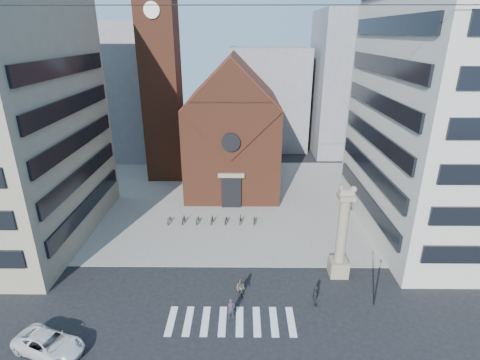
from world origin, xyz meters
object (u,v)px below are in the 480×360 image
Objects in this scene: lion_column at (341,241)px; traffic_light at (378,281)px; white_car at (49,344)px; scooter_0 at (169,220)px; pedestrian_2 at (315,296)px; pedestrian_0 at (231,309)px; pedestrian_1 at (240,288)px.

traffic_light is at bearing -63.54° from lion_column.
lion_column is 4.62m from traffic_light.
white_car is 19.23m from scooter_0.
scooter_0 is at bearing 50.84° from pedestrian_2.
lion_column is 19.76m from scooter_0.
pedestrian_0 is at bearing -149.32° from lion_column.
traffic_light is 2.61× the size of pedestrian_1.
white_car is at bearing -98.92° from scooter_0.
traffic_light is (1.99, -4.00, -1.17)m from lion_column.
pedestrian_1 is at bearing -160.45° from lion_column.
pedestrian_1 is at bearing -44.80° from white_car.
lion_column reaches higher than scooter_0.
pedestrian_0 is 1.10× the size of scooter_0.
pedestrian_2 is (18.94, 4.84, 0.22)m from white_car.
white_car is 2.93× the size of pedestrian_0.
lion_column reaches higher than pedestrian_2.
pedestrian_1 reaches higher than scooter_0.
pedestrian_1 is at bearing 64.10° from pedestrian_0.
pedestrian_0 is (-9.45, -5.61, -2.60)m from lion_column.
pedestrian_0 reaches higher than scooter_0.
lion_column is 11.29m from pedestrian_0.
pedestrian_1 is 1.06× the size of scooter_0.
pedestrian_0 is (12.30, 3.41, 0.16)m from white_car.
lion_column is 2.02× the size of traffic_light.
traffic_light reaches higher than pedestrian_0.
pedestrian_0 is at bearing -172.01° from traffic_light.
pedestrian_0 is 6.79m from pedestrian_2.
pedestrian_1 is (0.69, 2.49, -0.03)m from pedestrian_0.
white_car is at bearing 109.36° from pedestrian_2.
lion_column is 23.71m from white_car.
pedestrian_0 is at bearing -78.85° from pedestrian_1.
traffic_light is 10.89m from pedestrian_1.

